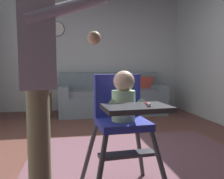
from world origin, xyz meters
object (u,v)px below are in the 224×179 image
sippy_cup (42,89)px  adult_standing (38,75)px  wall_clock (57,29)px  couch (112,98)px  high_chair (123,111)px  side_table (40,99)px

sippy_cup → adult_standing: bearing=-83.4°
sippy_cup → wall_clock: bearing=72.5°
couch → high_chair: 3.21m
adult_standing → sippy_cup: size_ratio=16.36×
side_table → adult_standing: bearing=-82.8°
couch → high_chair: high_chair is taller
couch → adult_standing: adult_standing is taller
couch → sippy_cup: bearing=-76.5°
sippy_cup → wall_clock: 1.50m
adult_standing → side_table: (-0.37, 2.94, -0.55)m
high_chair → sippy_cup: high_chair is taller
high_chair → adult_standing: bearing=-83.7°
side_table → couch: bearing=13.2°
adult_standing → sippy_cup: 2.98m
adult_standing → sippy_cup: bearing=85.8°
side_table → wall_clock: (0.29, 0.81, 1.43)m
high_chair → side_table: bearing=-165.8°
high_chair → sippy_cup: bearing=-166.4°
side_table → sippy_cup: size_ratio=5.20×
high_chair → side_table: size_ratio=1.84×
high_chair → adult_standing: size_ratio=0.59×
high_chair → adult_standing: adult_standing is taller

